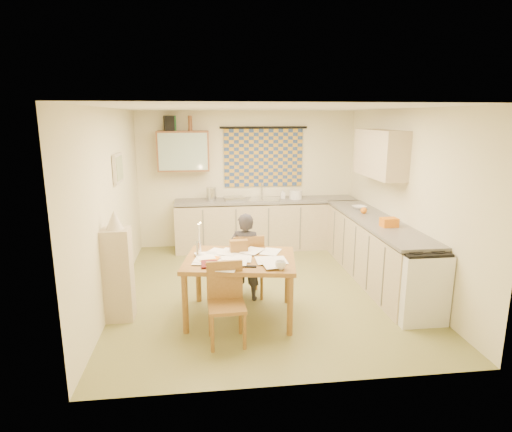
{
  "coord_description": "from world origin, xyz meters",
  "views": [
    {
      "loc": [
        -0.8,
        -5.63,
        2.38
      ],
      "look_at": [
        -0.09,
        0.2,
        1.02
      ],
      "focal_mm": 30.0,
      "sensor_mm": 36.0,
      "label": 1
    }
  ],
  "objects": [
    {
      "name": "chair_near",
      "position": [
        -0.6,
        -1.4,
        0.27
      ],
      "size": [
        0.41,
        0.41,
        0.87
      ],
      "rotation": [
        0.0,
        0.0,
        0.04
      ],
      "color": "brown",
      "rests_on": "floor"
    },
    {
      "name": "window_blind",
      "position": [
        0.3,
        2.22,
        1.65
      ],
      "size": [
        1.45,
        0.03,
        1.05
      ],
      "primitive_type": "cube",
      "color": "navy",
      "rests_on": "wall_back"
    },
    {
      "name": "dining_table",
      "position": [
        -0.4,
        -0.82,
        0.38
      ],
      "size": [
        1.43,
        1.17,
        0.75
      ],
      "rotation": [
        0.0,
        0.0,
        -0.16
      ],
      "color": "brown",
      "rests_on": "floor"
    },
    {
      "name": "candle_holder",
      "position": [
        -0.89,
        -0.68,
        0.84
      ],
      "size": [
        0.07,
        0.07,
        0.18
      ],
      "primitive_type": "cylinder",
      "rotation": [
        0.0,
        0.0,
        -0.28
      ],
      "color": "silver",
      "rests_on": "dining_table"
    },
    {
      "name": "ceiling",
      "position": [
        0.0,
        0.0,
        2.51
      ],
      "size": [
        4.0,
        4.5,
        0.02
      ],
      "primitive_type": "cube",
      "color": "white",
      "rests_on": "floor"
    },
    {
      "name": "wall_front",
      "position": [
        0.0,
        -2.26,
        1.25
      ],
      "size": [
        4.0,
        0.02,
        2.5
      ],
      "primitive_type": "cube",
      "color": "beige",
      "rests_on": "floor"
    },
    {
      "name": "tap",
      "position": [
        0.26,
        2.13,
        1.06
      ],
      "size": [
        0.03,
        0.03,
        0.28
      ],
      "primitive_type": "cylinder",
      "rotation": [
        0.0,
        0.0,
        0.15
      ],
      "color": "silver",
      "rests_on": "counter_back"
    },
    {
      "name": "book",
      "position": [
        -0.84,
        -0.83,
        0.76
      ],
      "size": [
        0.35,
        0.37,
        0.02
      ],
      "primitive_type": "imported",
      "rotation": [
        0.0,
        0.0,
        -0.39
      ],
      "color": "orange",
      "rests_on": "dining_table"
    },
    {
      "name": "stove",
      "position": [
        1.7,
        -1.11,
        0.44
      ],
      "size": [
        0.57,
        0.57,
        0.88
      ],
      "color": "white",
      "rests_on": "floor"
    },
    {
      "name": "counter_right",
      "position": [
        1.7,
        0.22,
        0.45
      ],
      "size": [
        0.62,
        2.95,
        0.92
      ],
      "color": "tan",
      "rests_on": "floor"
    },
    {
      "name": "wall_cabinet_glass",
      "position": [
        -1.15,
        1.91,
        1.8
      ],
      "size": [
        0.84,
        0.02,
        0.64
      ],
      "primitive_type": "cube",
      "color": "#99B2A5",
      "rests_on": "wall_back"
    },
    {
      "name": "counter_back",
      "position": [
        0.32,
        1.95,
        0.45
      ],
      "size": [
        3.3,
        0.62,
        0.92
      ],
      "color": "tan",
      "rests_on": "floor"
    },
    {
      "name": "fruit_orange",
      "position": [
        1.65,
        0.6,
        0.97
      ],
      "size": [
        0.1,
        0.1,
        0.1
      ],
      "primitive_type": "sphere",
      "color": "orange",
      "rests_on": "counter_right"
    },
    {
      "name": "wall_left",
      "position": [
        -2.01,
        0.0,
        1.25
      ],
      "size": [
        0.02,
        4.5,
        2.5
      ],
      "primitive_type": "cube",
      "color": "beige",
      "rests_on": "floor"
    },
    {
      "name": "orange_bag",
      "position": [
        1.7,
        -0.22,
        0.98
      ],
      "size": [
        0.23,
        0.17,
        0.12
      ],
      "primitive_type": "cube",
      "rotation": [
        0.0,
        0.0,
        0.05
      ],
      "color": "orange",
      "rests_on": "counter_right"
    },
    {
      "name": "bowl",
      "position": [
        1.7,
        0.93,
        0.95
      ],
      "size": [
        0.32,
        0.32,
        0.05
      ],
      "primitive_type": "imported",
      "rotation": [
        0.0,
        0.0,
        0.26
      ],
      "color": "white",
      "rests_on": "counter_right"
    },
    {
      "name": "dish_rack",
      "position": [
        -0.28,
        1.95,
        0.95
      ],
      "size": [
        0.38,
        0.33,
        0.06
      ],
      "primitive_type": "cube",
      "rotation": [
        0.0,
        0.0,
        0.1
      ],
      "color": "silver",
      "rests_on": "counter_back"
    },
    {
      "name": "person",
      "position": [
        -0.28,
        -0.3,
        0.59
      ],
      "size": [
        0.57,
        0.5,
        1.18
      ],
      "primitive_type": "imported",
      "rotation": [
        0.0,
        0.0,
        2.88
      ],
      "color": "black",
      "rests_on": "floor"
    },
    {
      "name": "candle_flame",
      "position": [
        -0.86,
        -0.68,
        1.16
      ],
      "size": [
        0.02,
        0.02,
        0.02
      ],
      "primitive_type": "sphere",
      "color": "#FFCC66",
      "rests_on": "dining_table"
    },
    {
      "name": "shelf_stand",
      "position": [
        -1.84,
        -0.69,
        0.56
      ],
      "size": [
        0.32,
        0.3,
        1.12
      ],
      "primitive_type": "cube",
      "color": "tan",
      "rests_on": "floor"
    },
    {
      "name": "magazine",
      "position": [
        -0.86,
        -1.02,
        0.76
      ],
      "size": [
        0.18,
        0.24,
        0.02
      ],
      "primitive_type": "imported",
      "rotation": [
        0.0,
        0.0,
        0.0
      ],
      "color": "maroon",
      "rests_on": "dining_table"
    },
    {
      "name": "chair_far",
      "position": [
        -0.26,
        -0.22,
        0.28
      ],
      "size": [
        0.44,
        0.44,
        0.89
      ],
      "rotation": [
        0.0,
        0.0,
        3.23
      ],
      "color": "brown",
      "rests_on": "floor"
    },
    {
      "name": "curtain_rod",
      "position": [
        0.3,
        2.2,
        2.2
      ],
      "size": [
        1.6,
        0.04,
        0.04
      ],
      "primitive_type": "cylinder",
      "rotation": [
        0.0,
        1.57,
        0.0
      ],
      "color": "black",
      "rests_on": "wall_back"
    },
    {
      "name": "orange_box",
      "position": [
        -0.74,
        -1.06,
        0.77
      ],
      "size": [
        0.14,
        0.12,
        0.04
      ],
      "primitive_type": "cube",
      "rotation": [
        0.0,
        0.0,
        -0.35
      ],
      "color": "orange",
      "rests_on": "dining_table"
    },
    {
      "name": "candle",
      "position": [
        -0.88,
        -0.69,
        1.04
      ],
      "size": [
        0.03,
        0.03,
        0.22
      ],
      "primitive_type": "cylinder",
      "rotation": [
        0.0,
        0.0,
        -0.25
      ],
      "color": "white",
      "rests_on": "dining_table"
    },
    {
      "name": "speaker",
      "position": [
        -1.38,
        2.08,
        2.28
      ],
      "size": [
        0.2,
        0.23,
        0.26
      ],
      "primitive_type": "cube",
      "rotation": [
        0.0,
        0.0,
        0.24
      ],
      "color": "black",
      "rests_on": "wall_cabinet"
    },
    {
      "name": "wall_cabinet",
      "position": [
        -1.15,
        2.08,
        1.8
      ],
      "size": [
        0.9,
        0.34,
        0.7
      ],
      "primitive_type": "cube",
      "color": "brown",
      "rests_on": "wall_back"
    },
    {
      "name": "sink",
      "position": [
        0.29,
        1.95,
        0.88
      ],
      "size": [
        0.65,
        0.58,
        0.1
      ],
      "primitive_type": "cube",
      "rotation": [
        0.0,
        0.0,
        -0.28
      ],
      "color": "silver",
      "rests_on": "counter_back"
    },
    {
      "name": "kettle",
      "position": [
        -0.68,
        1.95,
        1.04
      ],
      "size": [
        0.19,
        0.19,
        0.24
      ],
      "primitive_type": "cylinder",
      "rotation": [
        0.0,
        0.0,
        0.06
      ],
      "color": "silver",
      "rests_on": "counter_back"
    },
    {
      "name": "lampshade",
      "position": [
        -1.84,
        -0.69,
        1.23
      ],
      "size": [
        0.2,
        0.2,
        0.22
      ],
      "primitive_type": "cone",
      "color": "beige",
      "rests_on": "shelf_stand"
    },
    {
      "name": "papers",
      "position": [
        -0.44,
        -0.83,
        0.76
      ],
      "size": [
        1.13,
        0.97,
        0.03
      ],
      "rotation": [
        0.0,
        0.0,
        -0.16
      ],
      "color": "white",
      "rests_on": "dining_table"
    },
    {
      "name": "bottle_green",
      "position": [
        -1.29,
        2.08,
        2.28
      ],
      "size": [
        0.09,
        0.09,
        0.26
      ],
      "primitive_type": "cylinder",
      "rotation": [
        0.0,
        0.0,
        -0.3
      ],
      "color": "#195926",
      "rests_on": "wall_cabinet"
    },
    {
      "name": "letter_rack",
      "position": [
        -0.4,
        -0.59,
        0.83
      ],
      "size": [
        0.23,
        0.12,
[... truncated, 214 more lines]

